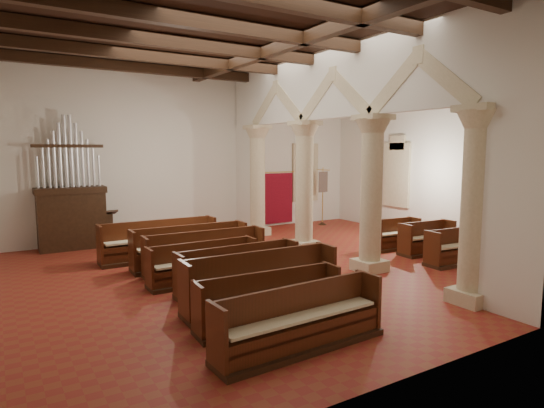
{
  "coord_description": "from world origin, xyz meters",
  "views": [
    {
      "loc": [
        -6.5,
        -10.17,
        3.19
      ],
      "look_at": [
        -0.0,
        0.5,
        1.69
      ],
      "focal_mm": 30.0,
      "sensor_mm": 36.0,
      "label": 1
    }
  ],
  "objects_px": {
    "pipe_organ": "(71,207)",
    "aisle_pew_0": "(453,253)",
    "lectern": "(109,230)",
    "processional_banner": "(323,206)",
    "nave_pew_0": "(301,329)"
  },
  "relations": [
    {
      "from": "pipe_organ",
      "to": "aisle_pew_0",
      "type": "relative_size",
      "value": 2.51
    },
    {
      "from": "lectern",
      "to": "processional_banner",
      "type": "bearing_deg",
      "value": -9.77
    },
    {
      "from": "nave_pew_0",
      "to": "aisle_pew_0",
      "type": "distance_m",
      "value": 7.09
    },
    {
      "from": "nave_pew_0",
      "to": "aisle_pew_0",
      "type": "relative_size",
      "value": 1.76
    },
    {
      "from": "pipe_organ",
      "to": "nave_pew_0",
      "type": "bearing_deg",
      "value": -78.49
    },
    {
      "from": "nave_pew_0",
      "to": "aisle_pew_0",
      "type": "height_order",
      "value": "nave_pew_0"
    },
    {
      "from": "aisle_pew_0",
      "to": "nave_pew_0",
      "type": "bearing_deg",
      "value": -157.8
    },
    {
      "from": "aisle_pew_0",
      "to": "lectern",
      "type": "bearing_deg",
      "value": 138.46
    },
    {
      "from": "pipe_organ",
      "to": "processional_banner",
      "type": "height_order",
      "value": "pipe_organ"
    },
    {
      "from": "processional_banner",
      "to": "nave_pew_0",
      "type": "height_order",
      "value": "processional_banner"
    },
    {
      "from": "nave_pew_0",
      "to": "lectern",
      "type": "bearing_deg",
      "value": 92.64
    },
    {
      "from": "processional_banner",
      "to": "aisle_pew_0",
      "type": "bearing_deg",
      "value": -109.8
    },
    {
      "from": "lectern",
      "to": "nave_pew_0",
      "type": "bearing_deg",
      "value": -91.78
    },
    {
      "from": "processional_banner",
      "to": "pipe_organ",
      "type": "bearing_deg",
      "value": 165.69
    },
    {
      "from": "pipe_organ",
      "to": "lectern",
      "type": "height_order",
      "value": "pipe_organ"
    }
  ]
}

